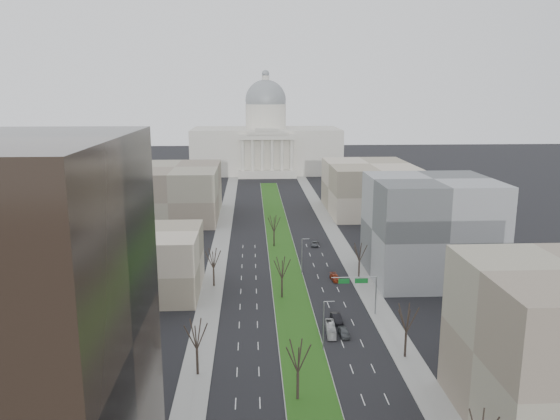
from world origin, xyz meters
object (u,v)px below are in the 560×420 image
object	(u,v)px
car_grey_near	(344,332)
car_black	(336,318)
box_van	(331,329)
car_red	(335,278)
car_grey_far	(315,244)

from	to	relation	value
car_grey_near	car_black	xyz separation A→B (m)	(-0.40, 6.23, 0.04)
car_grey_near	box_van	bearing A→B (deg)	154.28
car_black	box_van	bearing A→B (deg)	-114.27
car_red	car_grey_near	bearing A→B (deg)	-102.94
car_black	car_grey_far	bearing A→B (deg)	83.36
car_grey_far	box_van	size ratio (longest dim) A/B	0.67
car_black	car_red	bearing A→B (deg)	77.34
car_grey_near	car_grey_far	size ratio (longest dim) A/B	0.97
car_grey_near	car_black	world-z (taller)	car_black
car_red	car_grey_far	world-z (taller)	car_red
car_red	box_van	distance (m)	29.38
car_red	box_van	world-z (taller)	box_van
car_grey_near	car_red	distance (m)	30.03
car_grey_near	car_red	size ratio (longest dim) A/B	0.92
box_van	car_grey_far	bearing A→B (deg)	89.78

